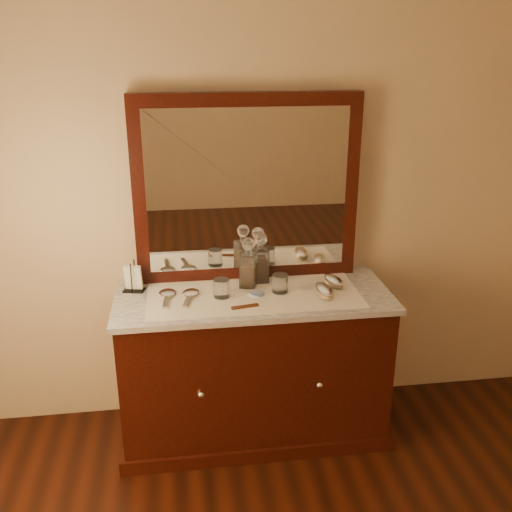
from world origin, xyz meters
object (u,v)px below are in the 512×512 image
(decanter_left, at_px, (248,268))
(brush_near, at_px, (324,291))
(brush_far, at_px, (334,281))
(hand_mirror_outer, at_px, (167,294))
(decanter_right, at_px, (260,263))
(dresser_cabinet, at_px, (253,367))
(pin_dish, at_px, (257,293))
(mirror_frame, at_px, (247,189))
(napkin_rack, at_px, (133,279))
(hand_mirror_inner, at_px, (190,294))
(comb, at_px, (245,306))

(decanter_left, xyz_separation_m, brush_near, (0.37, -0.17, -0.08))
(brush_far, xyz_separation_m, hand_mirror_outer, (-0.89, -0.02, -0.01))
(decanter_right, xyz_separation_m, hand_mirror_outer, (-0.51, -0.13, -0.10))
(dresser_cabinet, bearing_deg, hand_mirror_outer, 176.61)
(decanter_right, distance_m, brush_near, 0.39)
(pin_dish, height_order, brush_near, brush_near)
(mirror_frame, bearing_deg, decanter_left, -95.12)
(napkin_rack, distance_m, brush_far, 1.07)
(dresser_cabinet, relative_size, decanter_right, 5.03)
(dresser_cabinet, height_order, hand_mirror_inner, hand_mirror_inner)
(pin_dish, relative_size, hand_mirror_outer, 0.34)
(decanter_left, relative_size, brush_far, 1.56)
(pin_dish, xyz_separation_m, hand_mirror_outer, (-0.46, 0.04, 0.00))
(dresser_cabinet, xyz_separation_m, napkin_rack, (-0.62, 0.13, 0.51))
(decanter_right, relative_size, hand_mirror_inner, 1.22)
(pin_dish, xyz_separation_m, hand_mirror_inner, (-0.34, 0.03, 0.00))
(hand_mirror_inner, bearing_deg, decanter_right, 20.10)
(mirror_frame, bearing_deg, brush_near, -41.71)
(decanter_left, distance_m, hand_mirror_outer, 0.45)
(dresser_cabinet, height_order, brush_near, brush_near)
(decanter_right, bearing_deg, napkin_rack, -177.53)
(brush_far, bearing_deg, decanter_right, 163.85)
(napkin_rack, bearing_deg, dresser_cabinet, -11.62)
(mirror_frame, relative_size, pin_dish, 15.17)
(hand_mirror_inner, bearing_deg, dresser_cabinet, -2.51)
(brush_far, bearing_deg, brush_near, -124.01)
(brush_near, height_order, hand_mirror_outer, brush_near)
(dresser_cabinet, bearing_deg, mirror_frame, 90.00)
(comb, distance_m, decanter_left, 0.28)
(decanter_left, relative_size, decanter_right, 0.99)
(pin_dish, distance_m, hand_mirror_inner, 0.34)
(mirror_frame, height_order, decanter_right, mirror_frame)
(pin_dish, bearing_deg, brush_near, -9.50)
(pin_dish, xyz_separation_m, brush_far, (0.43, 0.06, 0.02))
(brush_far, bearing_deg, napkin_rack, 175.62)
(pin_dish, bearing_deg, napkin_rack, 167.05)
(dresser_cabinet, relative_size, decanter_left, 5.07)
(pin_dish, relative_size, comb, 0.57)
(mirror_frame, xyz_separation_m, decanter_right, (0.06, -0.09, -0.39))
(decanter_right, distance_m, hand_mirror_outer, 0.53)
(comb, xyz_separation_m, brush_near, (0.42, 0.08, 0.02))
(pin_dish, bearing_deg, hand_mirror_outer, 174.44)
(dresser_cabinet, distance_m, napkin_rack, 0.81)
(hand_mirror_outer, bearing_deg, brush_far, 1.25)
(decanter_right, distance_m, brush_far, 0.41)
(comb, xyz_separation_m, hand_mirror_inner, (-0.27, 0.17, 0.01))
(mirror_frame, xyz_separation_m, comb, (-0.06, -0.40, -0.49))
(dresser_cabinet, xyz_separation_m, decanter_right, (0.06, 0.16, 0.55))
(comb, bearing_deg, decanter_right, 59.15)
(brush_far, bearing_deg, decanter_left, 173.93)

